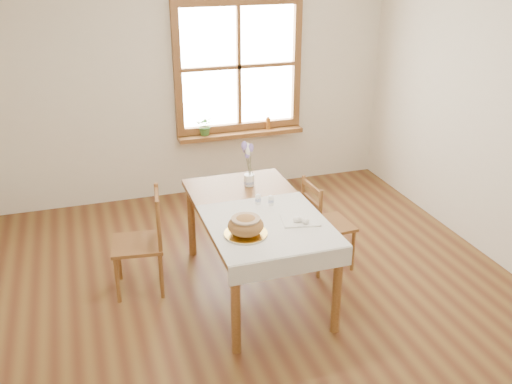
% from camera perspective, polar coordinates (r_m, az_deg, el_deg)
% --- Properties ---
extents(ground, '(5.00, 5.00, 0.00)m').
position_cam_1_polar(ground, '(4.73, 1.15, -11.45)').
color(ground, brown).
rests_on(ground, ground).
extents(room_walls, '(4.60, 5.10, 2.65)m').
position_cam_1_polar(room_walls, '(3.99, 1.35, 8.98)').
color(room_walls, white).
rests_on(room_walls, ground).
extents(window, '(1.46, 0.08, 1.46)m').
position_cam_1_polar(window, '(6.49, -1.77, 12.43)').
color(window, brown).
rests_on(window, ground).
extents(window_sill, '(1.46, 0.20, 0.05)m').
position_cam_1_polar(window_sill, '(6.62, -1.51, 5.86)').
color(window_sill, brown).
rests_on(window_sill, ground).
extents(dining_table, '(0.90, 1.60, 0.75)m').
position_cam_1_polar(dining_table, '(4.63, 0.00, -2.66)').
color(dining_table, brown).
rests_on(dining_table, ground).
extents(table_linen, '(0.91, 0.99, 0.01)m').
position_cam_1_polar(table_linen, '(4.33, 1.25, -3.30)').
color(table_linen, white).
rests_on(table_linen, dining_table).
extents(chair_left, '(0.48, 0.47, 0.89)m').
position_cam_1_polar(chair_left, '(4.83, -11.79, -4.97)').
color(chair_left, brown).
rests_on(chair_left, ground).
extents(chair_right, '(0.43, 0.41, 0.84)m').
position_cam_1_polar(chair_right, '(5.13, 7.26, -3.13)').
color(chair_right, brown).
rests_on(chair_right, ground).
extents(bread_plate, '(0.34, 0.34, 0.02)m').
position_cam_1_polar(bread_plate, '(4.17, -1.03, -4.21)').
color(bread_plate, white).
rests_on(bread_plate, table_linen).
extents(bread_loaf, '(0.27, 0.27, 0.15)m').
position_cam_1_polar(bread_loaf, '(4.14, -1.04, -3.22)').
color(bread_loaf, '#AA713C').
rests_on(bread_loaf, bread_plate).
extents(egg_napkin, '(0.32, 0.28, 0.01)m').
position_cam_1_polar(egg_napkin, '(4.39, 4.43, -2.81)').
color(egg_napkin, white).
rests_on(egg_napkin, table_linen).
extents(eggs, '(0.25, 0.23, 0.05)m').
position_cam_1_polar(eggs, '(4.38, 4.44, -2.46)').
color(eggs, white).
rests_on(eggs, egg_napkin).
extents(salt_shaker, '(0.05, 0.05, 0.09)m').
position_cam_1_polar(salt_shaker, '(4.63, 1.51, -0.81)').
color(salt_shaker, white).
rests_on(salt_shaker, table_linen).
extents(pepper_shaker, '(0.05, 0.05, 0.09)m').
position_cam_1_polar(pepper_shaker, '(4.64, 0.20, -0.69)').
color(pepper_shaker, white).
rests_on(pepper_shaker, table_linen).
extents(flower_vase, '(0.12, 0.12, 0.10)m').
position_cam_1_polar(flower_vase, '(5.00, -0.69, 1.13)').
color(flower_vase, white).
rests_on(flower_vase, dining_table).
extents(lavender_bouquet, '(0.16, 0.16, 0.30)m').
position_cam_1_polar(lavender_bouquet, '(4.93, -0.70, 3.30)').
color(lavender_bouquet, '#7560AA').
rests_on(lavender_bouquet, flower_vase).
extents(potted_plant, '(0.27, 0.28, 0.17)m').
position_cam_1_polar(potted_plant, '(6.49, -5.08, 6.42)').
color(potted_plant, '#38692A').
rests_on(potted_plant, window_sill).
extents(amber_bottle, '(0.06, 0.06, 0.15)m').
position_cam_1_polar(amber_bottle, '(6.69, 1.21, 6.94)').
color(amber_bottle, '#AF6420').
rests_on(amber_bottle, window_sill).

